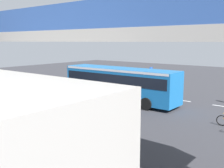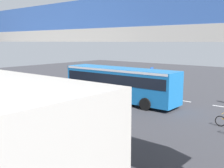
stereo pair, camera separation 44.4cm
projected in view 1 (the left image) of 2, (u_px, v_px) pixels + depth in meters
The scene contains 9 objects.
ground at pixel (129, 100), 26.04m from camera, with size 80.00×80.00×0.00m, color #38383D.
city_bus at pixel (120, 82), 25.15m from camera, with size 11.54×2.85×3.15m.
traffic_sign at pixel (151, 75), 29.59m from camera, with size 0.08×0.60×2.80m.
lane_dash_leftmost at pixel (224, 106), 23.42m from camera, with size 2.00×0.20×0.01m, color silver.
lane_dash_left at pixel (181, 100), 25.88m from camera, with size 2.00×0.20×0.01m, color silver.
lane_dash_centre at pixel (145, 95), 28.34m from camera, with size 2.00×0.20×0.01m, color silver.
lane_dash_right at pixel (115, 91), 30.80m from camera, with size 2.00×0.20×0.01m, color silver.
lane_dash_rightmost at pixel (90, 87), 33.26m from camera, with size 2.00×0.20×0.01m, color silver.
pedestrian_overpass at pixel (16, 45), 16.05m from camera, with size 30.78×2.60×7.18m.
Camera 1 is at (-14.59, 20.95, 5.61)m, focal length 43.31 mm.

